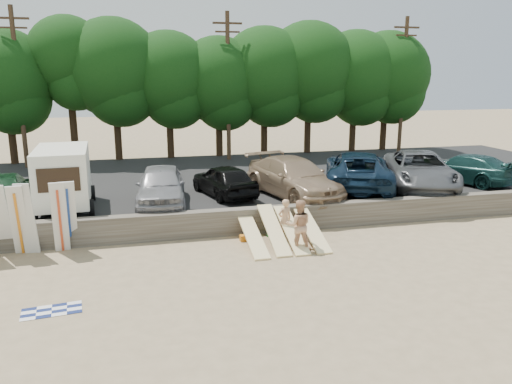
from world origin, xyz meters
TOP-DOWN VIEW (x-y plane):
  - ground at (0.00, 0.00)m, footprint 120.00×120.00m
  - seawall at (0.00, 3.00)m, footprint 44.00×0.50m
  - parking_lot at (0.00, 10.50)m, footprint 44.00×14.50m
  - treeline at (1.41, 17.59)m, footprint 32.81×6.21m
  - utility_poles at (2.00, 16.00)m, footprint 25.80×0.26m
  - box_trailer at (-6.66, 5.66)m, footprint 2.41×4.03m
  - car_1 at (-9.09, 6.39)m, footprint 2.67×5.27m
  - car_2 at (-2.85, 5.41)m, footprint 2.34×4.97m
  - car_3 at (-0.02, 6.42)m, footprint 2.71×4.51m
  - car_4 at (2.99, 5.60)m, footprint 3.75×6.22m
  - car_5 at (6.37, 6.29)m, footprint 5.16×7.05m
  - car_6 at (9.32, 5.75)m, footprint 4.87×6.81m
  - car_7 at (12.21, 6.32)m, footprint 3.93×5.38m
  - surfboard_upright_3 at (-8.30, 2.57)m, footprint 0.50×0.76m
  - surfboard_upright_4 at (-7.73, 2.36)m, footprint 0.56×0.81m
  - surfboard_upright_5 at (-7.47, 2.37)m, footprint 0.56×0.62m
  - surfboard_upright_6 at (-6.17, 2.60)m, footprint 0.61×0.80m
  - surfboard_upright_7 at (-6.43, 2.36)m, footprint 0.57×0.67m
  - surfboard_low_0 at (0.12, 1.46)m, footprint 0.56×2.93m
  - surfboard_low_1 at (0.90, 1.48)m, footprint 0.56×2.83m
  - surfboard_low_2 at (1.56, 1.47)m, footprint 0.56×2.86m
  - surfboard_low_3 at (2.34, 1.47)m, footprint 0.56×2.88m
  - beachgoer_a at (1.43, 1.85)m, footprint 0.66×0.53m
  - beachgoer_b at (1.58, 0.68)m, footprint 1.02×0.88m
  - cooler at (1.11, 2.40)m, footprint 0.47×0.43m
  - gear_bag at (-0.06, 2.10)m, footprint 0.31×0.27m
  - beach_towel at (-6.16, -2.18)m, footprint 1.66×1.66m

SIDE VIEW (x-z plane):
  - ground at x=0.00m, z-range 0.00..0.00m
  - beach_towel at x=-6.16m, z-range 0.01..0.01m
  - gear_bag at x=-0.06m, z-range 0.00..0.22m
  - cooler at x=1.11m, z-range 0.00..0.32m
  - parking_lot at x=0.00m, z-range 0.00..0.70m
  - surfboard_low_0 at x=0.12m, z-range 0.00..0.79m
  - surfboard_low_3 at x=2.34m, z-range 0.00..0.97m
  - seawall at x=0.00m, z-range 0.00..1.00m
  - surfboard_low_2 at x=1.56m, z-range 0.00..1.04m
  - surfboard_low_1 at x=0.90m, z-range 0.00..1.14m
  - beachgoer_a at x=1.43m, z-range 0.00..1.57m
  - beachgoer_b at x=1.58m, z-range 0.00..1.83m
  - surfboard_upright_4 at x=-7.73m, z-range 0.00..2.52m
  - surfboard_upright_3 at x=-8.30m, z-range 0.00..2.52m
  - surfboard_upright_6 at x=-6.17m, z-range 0.00..2.53m
  - surfboard_upright_7 at x=-6.43m, z-range 0.00..2.55m
  - surfboard_upright_5 at x=-7.47m, z-range 0.00..2.56m
  - car_3 at x=-0.02m, z-range 0.70..2.14m
  - car_7 at x=12.21m, z-range 0.70..2.15m
  - car_1 at x=-9.09m, z-range 0.70..2.17m
  - car_2 at x=-2.85m, z-range 0.70..2.34m
  - car_4 at x=2.99m, z-range 0.70..2.39m
  - car_6 at x=9.32m, z-range 0.70..2.42m
  - car_5 at x=6.37m, z-range 0.70..2.48m
  - box_trailer at x=-6.66m, z-range 0.85..3.34m
  - utility_poles at x=2.00m, z-range 0.93..9.93m
  - treeline at x=1.41m, z-range 1.67..10.62m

